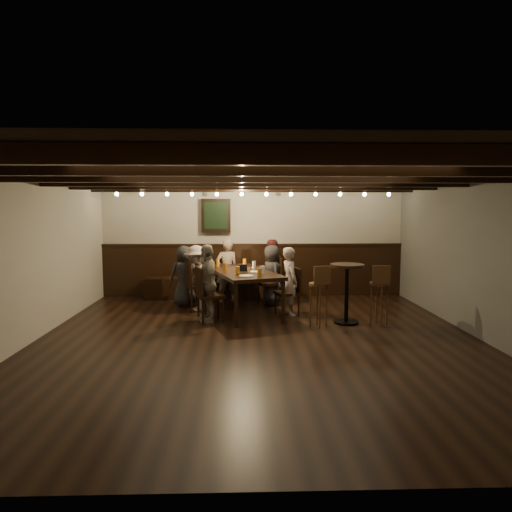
{
  "coord_description": "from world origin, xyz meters",
  "views": [
    {
      "loc": [
        -0.24,
        -6.39,
        1.91
      ],
      "look_at": [
        -0.01,
        1.3,
        1.1
      ],
      "focal_mm": 32.0,
      "sensor_mm": 36.0,
      "label": 1
    }
  ],
  "objects_px": {
    "chair_right_far": "(288,301)",
    "person_left_near": "(197,278)",
    "chair_left_near": "(198,294)",
    "person_right_far": "(290,281)",
    "person_left_far": "(207,283)",
    "dining_table": "(242,274)",
    "person_right_near": "(272,275)",
    "bar_stool_right": "(379,303)",
    "person_bench_right": "(271,270)",
    "high_top_table": "(347,285)",
    "person_bench_centre": "(227,270)",
    "person_bench_left": "(184,276)",
    "chair_left_far": "(209,305)",
    "bar_stool_left": "(319,304)",
    "chair_right_near": "(270,291)"
  },
  "relations": [
    {
      "from": "chair_left_far",
      "to": "person_left_far",
      "type": "relative_size",
      "value": 0.71
    },
    {
      "from": "person_bench_centre",
      "to": "dining_table",
      "type": "bearing_deg",
      "value": 90.0
    },
    {
      "from": "chair_right_far",
      "to": "person_bench_left",
      "type": "distance_m",
      "value": 2.13
    },
    {
      "from": "person_left_near",
      "to": "high_top_table",
      "type": "relative_size",
      "value": 1.23
    },
    {
      "from": "person_bench_left",
      "to": "person_bench_right",
      "type": "distance_m",
      "value": 1.8
    },
    {
      "from": "person_bench_centre",
      "to": "person_right_far",
      "type": "xyz_separation_m",
      "value": [
        1.16,
        -1.21,
        -0.03
      ]
    },
    {
      "from": "person_bench_centre",
      "to": "person_left_near",
      "type": "height_order",
      "value": "person_bench_centre"
    },
    {
      "from": "dining_table",
      "to": "person_left_far",
      "type": "bearing_deg",
      "value": -149.04
    },
    {
      "from": "chair_left_near",
      "to": "person_left_near",
      "type": "bearing_deg",
      "value": -90.0
    },
    {
      "from": "person_bench_centre",
      "to": "person_left_near",
      "type": "distance_m",
      "value": 0.96
    },
    {
      "from": "dining_table",
      "to": "person_bench_centre",
      "type": "relative_size",
      "value": 1.76
    },
    {
      "from": "chair_right_near",
      "to": "person_bench_centre",
      "type": "distance_m",
      "value": 1.0
    },
    {
      "from": "person_bench_left",
      "to": "person_left_near",
      "type": "relative_size",
      "value": 0.97
    },
    {
      "from": "person_right_far",
      "to": "high_top_table",
      "type": "distance_m",
      "value": 1.08
    },
    {
      "from": "person_right_near",
      "to": "bar_stool_right",
      "type": "relative_size",
      "value": 1.18
    },
    {
      "from": "chair_left_far",
      "to": "person_right_far",
      "type": "relative_size",
      "value": 0.76
    },
    {
      "from": "chair_left_near",
      "to": "person_bench_right",
      "type": "relative_size",
      "value": 0.78
    },
    {
      "from": "person_left_far",
      "to": "high_top_table",
      "type": "distance_m",
      "value": 2.32
    },
    {
      "from": "chair_right_near",
      "to": "bar_stool_right",
      "type": "relative_size",
      "value": 0.93
    },
    {
      "from": "high_top_table",
      "to": "bar_stool_right",
      "type": "distance_m",
      "value": 0.59
    },
    {
      "from": "chair_left_far",
      "to": "chair_right_near",
      "type": "bearing_deg",
      "value": 122.02
    },
    {
      "from": "person_left_far",
      "to": "person_right_far",
      "type": "distance_m",
      "value": 1.5
    },
    {
      "from": "person_bench_right",
      "to": "dining_table",
      "type": "bearing_deg",
      "value": 45.0
    },
    {
      "from": "chair_right_near",
      "to": "person_bench_right",
      "type": "bearing_deg",
      "value": -21.84
    },
    {
      "from": "dining_table",
      "to": "chair_right_near",
      "type": "bearing_deg",
      "value": 32.02
    },
    {
      "from": "bar_stool_right",
      "to": "person_right_far",
      "type": "bearing_deg",
      "value": 157.46
    },
    {
      "from": "chair_right_far",
      "to": "bar_stool_left",
      "type": "xyz_separation_m",
      "value": [
        0.41,
        -0.82,
        0.12
      ]
    },
    {
      "from": "chair_right_far",
      "to": "bar_stool_left",
      "type": "height_order",
      "value": "bar_stool_left"
    },
    {
      "from": "person_bench_left",
      "to": "high_top_table",
      "type": "relative_size",
      "value": 1.2
    },
    {
      "from": "person_bench_left",
      "to": "person_bench_centre",
      "type": "distance_m",
      "value": 0.91
    },
    {
      "from": "person_right_far",
      "to": "high_top_table",
      "type": "relative_size",
      "value": 1.23
    },
    {
      "from": "chair_left_near",
      "to": "person_right_far",
      "type": "xyz_separation_m",
      "value": [
        1.67,
        -0.42,
        0.31
      ]
    },
    {
      "from": "person_bench_centre",
      "to": "person_bench_right",
      "type": "relative_size",
      "value": 1.02
    },
    {
      "from": "chair_left_near",
      "to": "person_right_near",
      "type": "relative_size",
      "value": 0.83
    },
    {
      "from": "chair_right_near",
      "to": "high_top_table",
      "type": "relative_size",
      "value": 0.94
    },
    {
      "from": "chair_right_near",
      "to": "bar_stool_left",
      "type": "xyz_separation_m",
      "value": [
        0.68,
        -1.68,
        0.09
      ]
    },
    {
      "from": "chair_left_near",
      "to": "bar_stool_right",
      "type": "height_order",
      "value": "bar_stool_right"
    },
    {
      "from": "high_top_table",
      "to": "chair_left_near",
      "type": "bearing_deg",
      "value": 157.78
    },
    {
      "from": "chair_right_far",
      "to": "bar_stool_right",
      "type": "xyz_separation_m",
      "value": [
        1.41,
        -0.77,
        0.12
      ]
    },
    {
      "from": "dining_table",
      "to": "high_top_table",
      "type": "relative_size",
      "value": 2.28
    },
    {
      "from": "dining_table",
      "to": "chair_left_near",
      "type": "height_order",
      "value": "chair_left_near"
    },
    {
      "from": "high_top_table",
      "to": "bar_stool_right",
      "type": "height_order",
      "value": "bar_stool_right"
    },
    {
      "from": "dining_table",
      "to": "person_bench_centre",
      "type": "xyz_separation_m",
      "value": [
        -0.31,
        1.0,
        -0.07
      ]
    },
    {
      "from": "person_right_far",
      "to": "bar_stool_left",
      "type": "bearing_deg",
      "value": -172.57
    },
    {
      "from": "dining_table",
      "to": "bar_stool_left",
      "type": "bearing_deg",
      "value": -57.34
    },
    {
      "from": "person_bench_left",
      "to": "person_left_far",
      "type": "bearing_deg",
      "value": 96.34
    },
    {
      "from": "chair_right_far",
      "to": "high_top_table",
      "type": "distance_m",
      "value": 1.17
    },
    {
      "from": "person_left_near",
      "to": "person_left_far",
      "type": "relative_size",
      "value": 0.93
    },
    {
      "from": "chair_right_far",
      "to": "person_left_near",
      "type": "xyz_separation_m",
      "value": [
        -1.67,
        0.42,
        0.35
      ]
    },
    {
      "from": "chair_left_near",
      "to": "bar_stool_left",
      "type": "height_order",
      "value": "bar_stool_left"
    }
  ]
}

